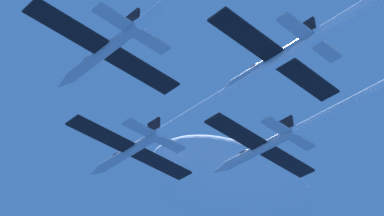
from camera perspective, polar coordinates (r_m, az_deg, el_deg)
The scene contains 3 objects.
jet_lead at distance 63.11m, azimuth 4.84°, elevation 2.46°, with size 16.92×59.65×2.80m.
jet_right_wing at distance 68.40m, azimuth 14.53°, elevation 0.81°, with size 16.92×49.54×2.80m.
cloud_puffy at distance 113.17m, azimuth 4.05°, elevation -7.43°, with size 37.11×20.41×12.99m, color white.
Camera 1 is at (-37.15, -49.73, -39.68)m, focal length 59.60 mm.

